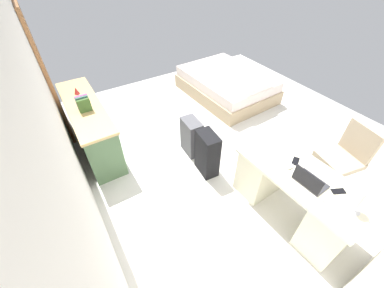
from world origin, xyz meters
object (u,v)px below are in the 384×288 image
(cell_phone_by_mouse, at_px, (296,161))
(office_chair, at_px, (341,161))
(cell_phone_near_laptop, at_px, (338,191))
(credenza, at_px, (91,126))
(computer_mouse, at_px, (290,166))
(figurine_small, at_px, (76,91))
(bed, at_px, (227,85))
(suitcase_black, at_px, (207,154))
(desk_lamp, at_px, (362,191))
(desk, at_px, (294,194))
(suitcase_spare_grey, at_px, (191,137))
(laptop, at_px, (309,181))

(cell_phone_by_mouse, bearing_deg, office_chair, -129.02)
(cell_phone_near_laptop, bearing_deg, cell_phone_by_mouse, 29.60)
(credenza, bearing_deg, computer_mouse, -145.55)
(cell_phone_near_laptop, relative_size, cell_phone_by_mouse, 1.00)
(cell_phone_near_laptop, distance_m, figurine_small, 3.73)
(bed, xyz_separation_m, figurine_small, (0.20, 2.85, 0.61))
(suitcase_black, height_order, desk_lamp, desk_lamp)
(bed, relative_size, suitcase_black, 2.88)
(suitcase_black, height_order, cell_phone_near_laptop, cell_phone_near_laptop)
(credenza, xyz_separation_m, figurine_small, (0.36, 0.00, 0.45))
(bed, relative_size, computer_mouse, 19.56)
(bed, relative_size, cell_phone_near_laptop, 14.38)
(desk, distance_m, cell_phone_by_mouse, 0.40)
(suitcase_spare_grey, height_order, cell_phone_by_mouse, cell_phone_by_mouse)
(desk, relative_size, suitcase_spare_grey, 2.46)
(suitcase_spare_grey, bearing_deg, suitcase_black, 179.63)
(computer_mouse, bearing_deg, office_chair, -100.53)
(computer_mouse, bearing_deg, suitcase_spare_grey, 12.38)
(bed, height_order, suitcase_spare_grey, suitcase_spare_grey)
(desk, distance_m, laptop, 0.41)
(bed, height_order, suitcase_black, suitcase_black)
(desk, xyz_separation_m, bed, (2.73, -1.15, -0.13))
(credenza, height_order, suitcase_spare_grey, credenza)
(suitcase_black, height_order, computer_mouse, computer_mouse)
(suitcase_black, bearing_deg, desk, -152.34)
(bed, bearing_deg, computer_mouse, 155.09)
(office_chair, height_order, credenza, office_chair)
(figurine_small, bearing_deg, suitcase_black, -145.44)
(suitcase_black, relative_size, cell_phone_by_mouse, 5.00)
(office_chair, height_order, cell_phone_near_laptop, office_chair)
(office_chair, bearing_deg, bed, -5.05)
(suitcase_black, relative_size, figurine_small, 6.18)
(cell_phone_near_laptop, bearing_deg, desk_lamp, -179.63)
(credenza, distance_m, computer_mouse, 2.94)
(suitcase_black, relative_size, desk_lamp, 1.97)
(suitcase_black, bearing_deg, suitcase_spare_grey, 1.39)
(credenza, height_order, computer_mouse, credenza)
(office_chair, bearing_deg, credenza, 45.72)
(desk_lamp, bearing_deg, cell_phone_by_mouse, -4.95)
(bed, distance_m, laptop, 3.14)
(bed, bearing_deg, cell_phone_near_laptop, 161.16)
(cell_phone_by_mouse, bearing_deg, laptop, 123.82)
(office_chair, distance_m, credenza, 3.64)
(suitcase_spare_grey, bearing_deg, cell_phone_by_mouse, -156.59)
(cell_phone_by_mouse, bearing_deg, bed, -50.75)
(bed, bearing_deg, figurine_small, 86.08)
(credenza, xyz_separation_m, laptop, (-2.67, -1.62, 0.37))
(suitcase_black, bearing_deg, credenza, 46.24)
(suitcase_spare_grey, height_order, laptop, laptop)
(laptop, relative_size, cell_phone_by_mouse, 2.35)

